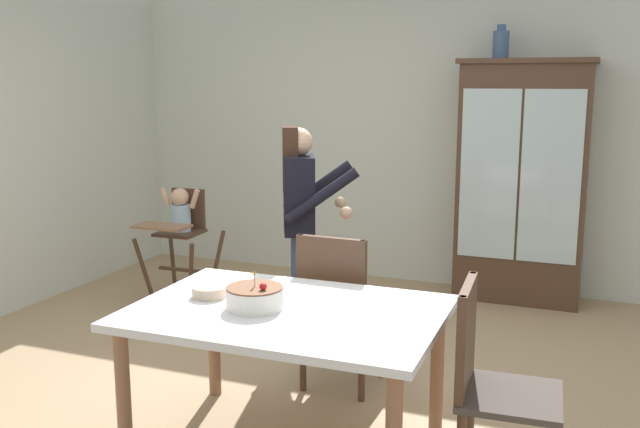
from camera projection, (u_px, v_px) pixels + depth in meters
ground_plane at (280, 389)px, 4.25m from camera, size 6.24×6.24×0.00m
wall_back at (400, 134)px, 6.40m from camera, size 5.32×0.06×2.70m
china_cabinet at (522, 182)px, 5.82m from camera, size 1.07×0.48×2.00m
ceramic_vase at (501, 44)px, 5.70m from camera, size 0.13×0.13×0.27m
high_chair_with_toddler at (180, 223)px, 5.90m from camera, size 0.59×0.69×0.95m
adult_person at (300, 211)px, 4.74m from camera, size 0.65×0.64×1.53m
dining_table at (287, 326)px, 3.44m from camera, size 1.51×1.06×0.74m
birthday_cake at (255, 297)px, 3.42m from camera, size 0.28×0.28×0.19m
serving_bowl at (209, 291)px, 3.61m from camera, size 0.18×0.18×0.05m
dining_chair_far_side at (337, 301)px, 4.14m from camera, size 0.45×0.45×0.96m
dining_chair_right_end at (487, 374)px, 3.12m from camera, size 0.47×0.47×0.96m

